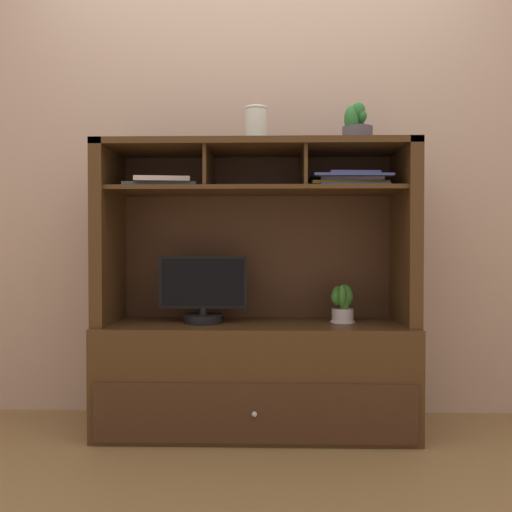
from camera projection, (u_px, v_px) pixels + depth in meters
The scene contains 9 objects.
floor_plane at pixel (256, 430), 2.68m from camera, with size 6.00×6.00×0.02m, color olive.
back_wall at pixel (257, 148), 2.93m from camera, with size 6.00×0.02×2.80m, color #BCA18D.
media_console at pixel (256, 342), 2.68m from camera, with size 1.48×0.54×1.37m.
tv_monitor at pixel (203, 293), 2.65m from camera, with size 0.42×0.19×0.32m.
potted_orchid at pixel (343, 303), 2.67m from camera, with size 0.12×0.12×0.18m.
magazine_stack_left at pixel (162, 183), 2.62m from camera, with size 0.35×0.27×0.04m.
magazine_stack_centre at pixel (349, 181), 2.62m from camera, with size 0.38×0.32×0.06m.
potted_succulent at pixel (357, 129), 2.63m from camera, with size 0.16×0.16×0.19m.
ceramic_vase at pixel (256, 126), 2.66m from camera, with size 0.11×0.11×0.18m.
Camera 1 is at (0.07, -2.66, 0.89)m, focal length 38.97 mm.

